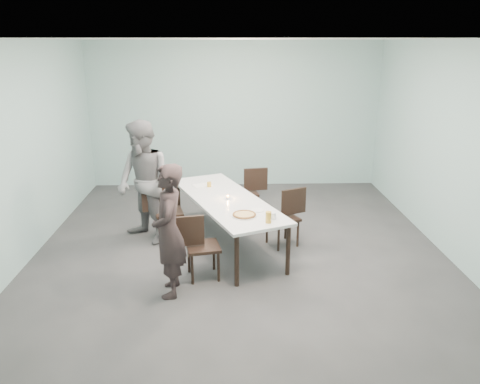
{
  "coord_description": "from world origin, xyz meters",
  "views": [
    {
      "loc": [
        -0.19,
        -6.23,
        2.99
      ],
      "look_at": [
        0.0,
        -0.13,
        1.0
      ],
      "focal_mm": 35.0,
      "sensor_mm": 36.0,
      "label": 1
    }
  ],
  "objects_px": {
    "chair_far_left": "(163,208)",
    "amber_tumbler": "(209,184)",
    "beer_glass": "(268,217)",
    "pizza": "(244,215)",
    "chair_near_left": "(197,242)",
    "tealight": "(228,198)",
    "chair_near_right": "(287,213)",
    "table": "(226,202)",
    "chair_far_right": "(250,189)",
    "diner_far": "(144,183)",
    "side_plate": "(257,210)",
    "diner_near": "(169,231)",
    "water_tumbler": "(273,216)"
  },
  "relations": [
    {
      "from": "chair_far_left",
      "to": "amber_tumbler",
      "type": "xyz_separation_m",
      "value": [
        0.71,
        0.3,
        0.29
      ]
    },
    {
      "from": "beer_glass",
      "to": "pizza",
      "type": "bearing_deg",
      "value": 140.38
    },
    {
      "from": "pizza",
      "to": "beer_glass",
      "type": "xyz_separation_m",
      "value": [
        0.3,
        -0.25,
        0.06
      ]
    },
    {
      "from": "chair_near_left",
      "to": "tealight",
      "type": "relative_size",
      "value": 15.54
    },
    {
      "from": "pizza",
      "to": "beer_glass",
      "type": "height_order",
      "value": "beer_glass"
    },
    {
      "from": "chair_near_left",
      "to": "chair_near_right",
      "type": "distance_m",
      "value": 1.67
    },
    {
      "from": "table",
      "to": "pizza",
      "type": "height_order",
      "value": "pizza"
    },
    {
      "from": "tealight",
      "to": "chair_near_right",
      "type": "bearing_deg",
      "value": 3.26
    },
    {
      "from": "chair_near_left",
      "to": "chair_far_left",
      "type": "bearing_deg",
      "value": 102.99
    },
    {
      "from": "chair_far_right",
      "to": "amber_tumbler",
      "type": "height_order",
      "value": "chair_far_right"
    },
    {
      "from": "chair_near_right",
      "to": "amber_tumbler",
      "type": "height_order",
      "value": "chair_near_right"
    },
    {
      "from": "table",
      "to": "diner_far",
      "type": "height_order",
      "value": "diner_far"
    },
    {
      "from": "side_plate",
      "to": "beer_glass",
      "type": "relative_size",
      "value": 1.2
    },
    {
      "from": "chair_near_right",
      "to": "chair_far_right",
      "type": "xyz_separation_m",
      "value": [
        -0.51,
        1.22,
        0.0
      ]
    },
    {
      "from": "chair_far_left",
      "to": "beer_glass",
      "type": "height_order",
      "value": "beer_glass"
    },
    {
      "from": "amber_tumbler",
      "to": "side_plate",
      "type": "bearing_deg",
      "value": -58.01
    },
    {
      "from": "chair_near_right",
      "to": "beer_glass",
      "type": "relative_size",
      "value": 5.8
    },
    {
      "from": "beer_glass",
      "to": "chair_near_left",
      "type": "bearing_deg",
      "value": -178.17
    },
    {
      "from": "pizza",
      "to": "tealight",
      "type": "relative_size",
      "value": 6.07
    },
    {
      "from": "chair_near_left",
      "to": "diner_near",
      "type": "bearing_deg",
      "value": -139.48
    },
    {
      "from": "tealight",
      "to": "chair_near_left",
      "type": "bearing_deg",
      "value": -112.61
    },
    {
      "from": "tealight",
      "to": "beer_glass",
      "type": "bearing_deg",
      "value": -61.7
    },
    {
      "from": "diner_far",
      "to": "tealight",
      "type": "bearing_deg",
      "value": 34.69
    },
    {
      "from": "table",
      "to": "diner_near",
      "type": "bearing_deg",
      "value": -115.93
    },
    {
      "from": "chair_far_right",
      "to": "beer_glass",
      "type": "bearing_deg",
      "value": 83.62
    },
    {
      "from": "amber_tumbler",
      "to": "chair_near_right",
      "type": "bearing_deg",
      "value": -25.51
    },
    {
      "from": "chair_near_right",
      "to": "chair_far_right",
      "type": "distance_m",
      "value": 1.32
    },
    {
      "from": "side_plate",
      "to": "amber_tumbler",
      "type": "height_order",
      "value": "amber_tumbler"
    },
    {
      "from": "chair_far_left",
      "to": "water_tumbler",
      "type": "height_order",
      "value": "chair_far_left"
    },
    {
      "from": "side_plate",
      "to": "beer_glass",
      "type": "distance_m",
      "value": 0.47
    },
    {
      "from": "table",
      "to": "chair_near_left",
      "type": "bearing_deg",
      "value": -110.6
    },
    {
      "from": "chair_far_left",
      "to": "diner_far",
      "type": "relative_size",
      "value": 0.46
    },
    {
      "from": "chair_far_left",
      "to": "side_plate",
      "type": "distance_m",
      "value": 1.65
    },
    {
      "from": "diner_far",
      "to": "beer_glass",
      "type": "bearing_deg",
      "value": 11.63
    },
    {
      "from": "chair_near_left",
      "to": "tealight",
      "type": "xyz_separation_m",
      "value": [
        0.41,
        0.99,
        0.27
      ]
    },
    {
      "from": "table",
      "to": "chair_far_right",
      "type": "bearing_deg",
      "value": 71.49
    },
    {
      "from": "chair_far_right",
      "to": "chair_far_left",
      "type": "bearing_deg",
      "value": 24.78
    },
    {
      "from": "chair_far_left",
      "to": "pizza",
      "type": "distance_m",
      "value": 1.61
    },
    {
      "from": "water_tumbler",
      "to": "amber_tumbler",
      "type": "bearing_deg",
      "value": 121.38
    },
    {
      "from": "diner_far",
      "to": "chair_far_right",
      "type": "bearing_deg",
      "value": 77.47
    },
    {
      "from": "diner_near",
      "to": "pizza",
      "type": "height_order",
      "value": "diner_near"
    },
    {
      "from": "diner_far",
      "to": "chair_far_left",
      "type": "bearing_deg",
      "value": 60.83
    },
    {
      "from": "chair_near_right",
      "to": "amber_tumbler",
      "type": "xyz_separation_m",
      "value": [
        -1.19,
        0.57,
        0.29
      ]
    },
    {
      "from": "water_tumbler",
      "to": "side_plate",
      "type": "bearing_deg",
      "value": 119.23
    },
    {
      "from": "chair_near_left",
      "to": "chair_near_right",
      "type": "relative_size",
      "value": 1.0
    },
    {
      "from": "beer_glass",
      "to": "chair_far_right",
      "type": "bearing_deg",
      "value": 93.3
    },
    {
      "from": "table",
      "to": "chair_near_left",
      "type": "relative_size",
      "value": 3.16
    },
    {
      "from": "pizza",
      "to": "chair_near_right",
      "type": "bearing_deg",
      "value": 48.1
    },
    {
      "from": "chair_near_right",
      "to": "beer_glass",
      "type": "xyz_separation_m",
      "value": [
        -0.38,
        -1.01,
        0.32
      ]
    },
    {
      "from": "water_tumbler",
      "to": "pizza",
      "type": "bearing_deg",
      "value": 162.49
    }
  ]
}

